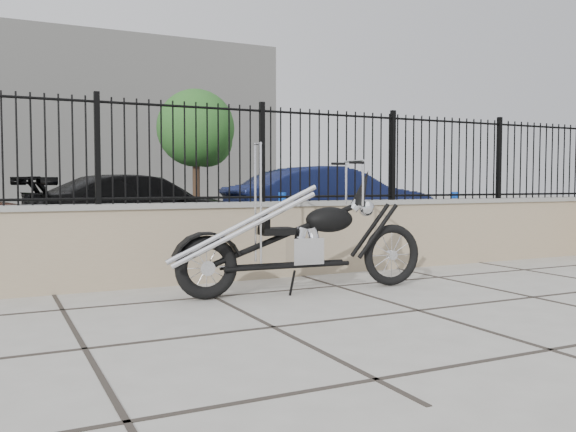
{
  "coord_description": "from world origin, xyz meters",
  "views": [
    {
      "loc": [
        -2.09,
        -4.54,
        1.2
      ],
      "look_at": [
        0.93,
        1.62,
        0.83
      ],
      "focal_mm": 38.0,
      "sensor_mm": 36.0,
      "label": 1
    }
  ],
  "objects": [
    {
      "name": "ground_plane",
      "position": [
        0.0,
        0.0,
        0.0
      ],
      "size": [
        90.0,
        90.0,
        0.0
      ],
      "primitive_type": "plane",
      "color": "#99968E",
      "rests_on": "ground"
    },
    {
      "name": "parking_lot",
      "position": [
        0.0,
        12.5,
        0.0
      ],
      "size": [
        30.0,
        30.0,
        0.0
      ],
      "primitive_type": "plane",
      "color": "black",
      "rests_on": "ground"
    },
    {
      "name": "retaining_wall",
      "position": [
        0.0,
        2.5,
        0.48
      ],
      "size": [
        14.0,
        0.36,
        0.96
      ],
      "primitive_type": "cube",
      "color": "gray",
      "rests_on": "ground_plane"
    },
    {
      "name": "iron_fence",
      "position": [
        0.0,
        2.5,
        1.56
      ],
      "size": [
        14.0,
        0.08,
        1.2
      ],
      "primitive_type": "cube",
      "color": "black",
      "rests_on": "retaining_wall"
    },
    {
      "name": "background_building",
      "position": [
        0.0,
        26.5,
        4.0
      ],
      "size": [
        22.0,
        6.0,
        8.0
      ],
      "primitive_type": "cube",
      "color": "beige",
      "rests_on": "ground_plane"
    },
    {
      "name": "chopper_motorcycle",
      "position": [
        0.93,
        1.32,
        0.83
      ],
      "size": [
        2.78,
        0.68,
        1.65
      ],
      "primitive_type": null,
      "rotation": [
        0.0,
        0.0,
        -0.07
      ],
      "color": "black",
      "rests_on": "ground_plane"
    },
    {
      "name": "car_black",
      "position": [
        0.73,
        8.01,
        0.68
      ],
      "size": [
        5.04,
        3.09,
        1.36
      ],
      "primitive_type": "imported",
      "rotation": [
        0.0,
        0.0,
        1.84
      ],
      "color": "black",
      "rests_on": "parking_lot"
    },
    {
      "name": "car_blue",
      "position": [
        4.7,
        7.14,
        0.77
      ],
      "size": [
        4.73,
        1.76,
        1.54
      ],
      "primitive_type": "imported",
      "rotation": [
        0.0,
        0.0,
        1.54
      ],
      "color": "#0E1536",
      "rests_on": "parking_lot"
    },
    {
      "name": "bollard_b",
      "position": [
        2.1,
        4.21,
        0.52
      ],
      "size": [
        0.16,
        0.16,
        1.05
      ],
      "primitive_type": "cylinder",
      "rotation": [
        0.0,
        0.0,
        -0.3
      ],
      "color": "#0C33BD",
      "rests_on": "ground_plane"
    },
    {
      "name": "bollard_c",
      "position": [
        5.76,
        4.33,
        0.51
      ],
      "size": [
        0.15,
        0.15,
        1.03
      ],
      "primitive_type": "cylinder",
      "rotation": [
        0.0,
        0.0,
        0.22
      ],
      "color": "#0E2FD5",
      "rests_on": "ground_plane"
    },
    {
      "name": "tree_right",
      "position": [
        4.59,
        16.56,
        3.27
      ],
      "size": [
        2.77,
        2.77,
        4.67
      ],
      "rotation": [
        0.0,
        0.0,
        -0.39
      ],
      "color": "#382619",
      "rests_on": "ground_plane"
    }
  ]
}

